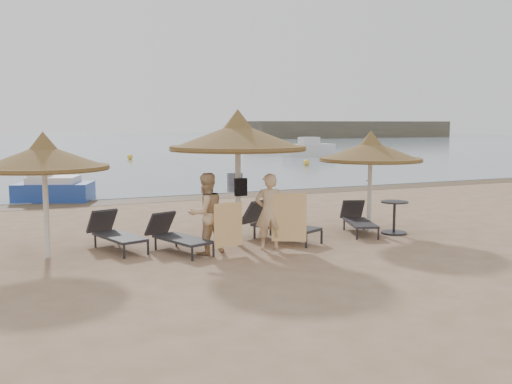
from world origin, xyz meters
TOP-DOWN VIEW (x-y plane):
  - ground at (0.00, 0.00)m, footprint 160.00×160.00m
  - sea at (0.00, 80.00)m, footprint 200.00×140.00m
  - wet_sand_strip at (0.00, 9.40)m, footprint 200.00×1.60m
  - palapa_left at (-3.75, 1.73)m, footprint 2.52×2.52m
  - palapa_center at (0.17, 1.33)m, footprint 2.98×2.98m
  - palapa_right at (3.66, 1.41)m, footprint 2.50×2.50m
  - lounger_far_left at (-2.39, 2.02)m, footprint 1.05×1.86m
  - lounger_near_left at (-1.26, 1.26)m, footprint 1.09×1.83m
  - lounger_near_right at (1.18, 1.50)m, footprint 1.41×2.03m
  - lounger_far_right at (3.37, 1.45)m, footprint 1.06×1.74m
  - side_table at (4.09, 0.97)m, footprint 0.65×0.65m
  - person_left at (-0.75, 0.83)m, footprint 0.99×0.76m
  - person_right at (0.57, 0.61)m, footprint 0.96×0.74m
  - towel_left at (-0.40, 0.48)m, footprint 0.64×0.10m
  - towel_right at (0.92, 0.36)m, footprint 0.66×0.35m
  - bag_patterned at (0.17, 1.51)m, footprint 0.33×0.13m
  - bag_dark at (0.17, 1.17)m, footprint 0.27×0.09m
  - pedal_boat at (-2.95, 10.51)m, footprint 2.85×2.26m
  - buoy_mid at (4.02, 31.62)m, footprint 0.41×0.41m
  - buoy_right at (12.97, 21.31)m, footprint 0.39×0.39m

SIDE VIEW (x-z plane):
  - ground at x=0.00m, z-range 0.00..0.00m
  - wet_sand_strip at x=0.00m, z-range 0.00..0.01m
  - sea at x=0.00m, z-range 0.00..0.03m
  - buoy_right at x=12.97m, z-range 0.00..0.39m
  - buoy_mid at x=4.02m, z-range 0.00..0.41m
  - lounger_far_right at x=3.37m, z-range -0.04..0.70m
  - lounger_near_left at x=-1.26m, z-range -0.04..0.74m
  - lounger_far_left at x=-2.39m, z-range -0.04..0.75m
  - side_table at x=4.09m, z-range -0.02..0.77m
  - lounger_near_right at x=1.18m, z-range -0.04..0.83m
  - pedal_boat at x=-2.95m, z-range -0.15..1.01m
  - towel_left at x=-0.40m, z-range 0.17..1.07m
  - towel_right at x=0.92m, z-range 0.19..1.21m
  - person_right at x=0.57m, z-range 0.00..1.88m
  - person_left at x=-0.75m, z-range 0.00..1.92m
  - bag_dark at x=0.17m, z-range 1.10..1.48m
  - bag_patterned at x=0.17m, z-range 1.15..1.56m
  - palapa_right at x=3.66m, z-range 0.73..3.21m
  - palapa_left at x=-3.75m, z-range 0.74..3.24m
  - palapa_center at x=0.17m, z-range 0.88..3.83m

